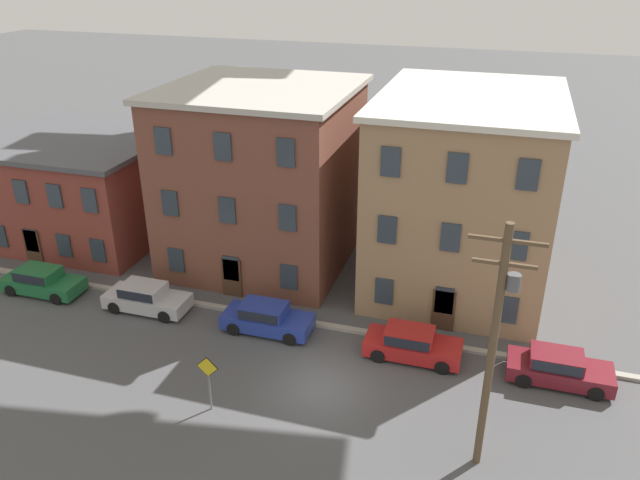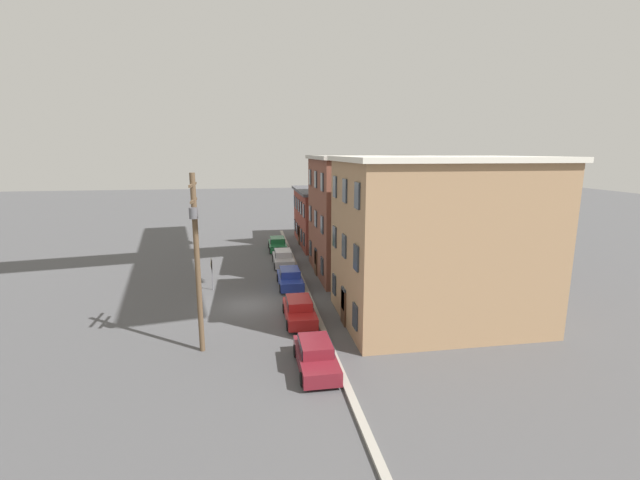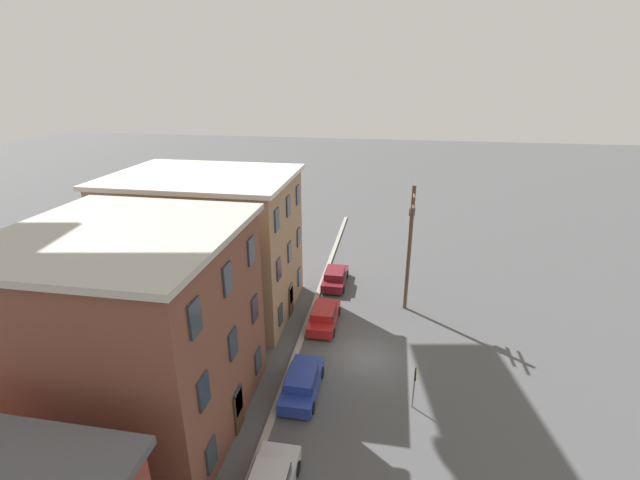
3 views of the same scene
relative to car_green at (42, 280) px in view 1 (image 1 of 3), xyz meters
name	(u,v)px [view 1 (image 1 of 3)]	position (x,y,z in m)	size (l,w,h in m)	color
ground_plane	(321,386)	(16.88, -3.25, -0.75)	(200.00, 200.00, 0.00)	#4C4C4F
kerb_strip	(348,329)	(16.88, 1.25, -0.67)	(56.00, 0.36, 0.16)	#9E998E
apartment_corner	(81,185)	(-2.72, 7.76, 2.47)	(11.82, 10.55, 6.41)	brown
apartment_midblock	(263,176)	(10.06, 7.63, 4.43)	(10.28, 10.27, 10.33)	brown
apartment_far	(463,190)	(21.29, 8.70, 4.45)	(9.39, 12.41, 10.37)	#9E7A56
car_green	(42,280)	(0.00, 0.00, 0.00)	(4.40, 1.92, 1.43)	#1E6638
car_silver	(146,297)	(6.36, 0.12, 0.00)	(4.40, 1.92, 1.43)	#B7B7BC
car_blue	(266,317)	(13.04, 0.12, 0.00)	(4.40, 1.92, 1.43)	#233899
car_red	(412,343)	(20.21, 0.04, 0.00)	(4.40, 1.92, 1.43)	#B21E1E
car_maroon	(558,367)	(26.56, 0.12, 0.00)	(4.40, 1.92, 1.43)	maroon
caution_sign	(208,375)	(13.00, -5.95, 0.97)	(0.94, 0.08, 2.58)	slate
utility_pole	(495,339)	(23.65, -5.68, 4.64)	(2.40, 0.44, 9.61)	brown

